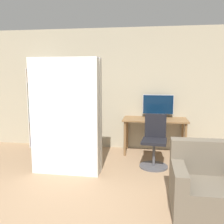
% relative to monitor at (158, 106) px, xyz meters
% --- Properties ---
extents(ground_plane, '(16.00, 16.00, 0.00)m').
position_rel_monitor_xyz_m(ground_plane, '(-1.09, -2.86, -1.02)').
color(ground_plane, '#937556').
extents(wall_back, '(8.00, 0.06, 2.70)m').
position_rel_monitor_xyz_m(wall_back, '(-1.09, 0.17, 0.33)').
color(wall_back, tan).
rests_on(wall_back, ground).
extents(desk, '(1.35, 0.61, 0.76)m').
position_rel_monitor_xyz_m(desk, '(-0.06, -0.17, -0.36)').
color(desk, brown).
rests_on(desk, ground).
extents(monitor, '(0.66, 0.24, 0.50)m').
position_rel_monitor_xyz_m(monitor, '(0.00, 0.00, 0.00)').
color(monitor, '#B7B7BC').
rests_on(monitor, desk).
extents(office_chair, '(0.52, 0.52, 0.97)m').
position_rel_monitor_xyz_m(office_chair, '(-0.07, -0.92, -0.62)').
color(office_chair, '#4C4C51').
rests_on(office_chair, ground).
extents(bookshelf, '(0.70, 0.34, 1.83)m').
position_rel_monitor_xyz_m(bookshelf, '(-2.66, -0.00, -0.16)').
color(bookshelf, beige).
rests_on(bookshelf, ground).
extents(mattress_near, '(1.16, 0.17, 1.97)m').
position_rel_monitor_xyz_m(mattress_near, '(-1.58, -1.51, -0.03)').
color(mattress_near, silver).
rests_on(mattress_near, ground).
extents(mattress_far, '(1.16, 0.17, 1.97)m').
position_rel_monitor_xyz_m(mattress_far, '(-1.58, -1.29, -0.03)').
color(mattress_far, silver).
rests_on(mattress_far, ground).
extents(armchair, '(0.85, 0.80, 0.85)m').
position_rel_monitor_xyz_m(armchair, '(0.54, -2.35, -0.70)').
color(armchair, '#665B4C').
rests_on(armchair, ground).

